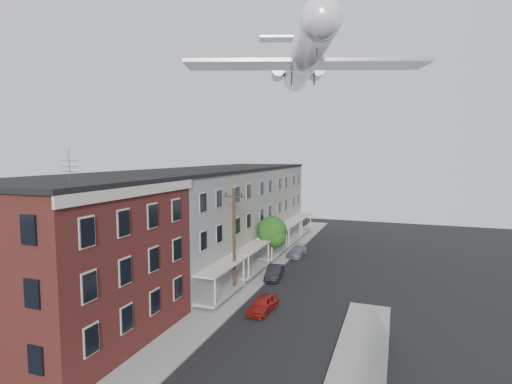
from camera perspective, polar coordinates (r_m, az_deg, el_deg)
sidewalk_left at (r=40.29m, az=0.41°, el=-11.55°), size 3.00×62.00×0.12m
curb_left at (r=39.86m, az=2.42°, el=-11.73°), size 0.15×62.00×0.14m
corner_building at (r=28.12m, az=-24.63°, el=-8.77°), size 10.31×12.30×12.15m
row_house_a at (r=35.32m, az=-13.72°, el=-5.65°), size 11.98×7.00×10.30m
row_house_b at (r=41.24m, az=-8.34°, el=-3.97°), size 11.98×7.00×10.30m
row_house_c at (r=47.45m, az=-4.36°, el=-2.70°), size 11.98×7.00×10.30m
row_house_d at (r=53.86m, az=-1.31°, el=-1.72°), size 11.98×7.00×10.30m
row_house_e at (r=60.40m, az=1.08°, el=-0.94°), size 11.98×7.00×10.30m
utility_pole at (r=33.74m, az=-3.15°, el=-6.81°), size 1.80×0.26×9.00m
street_tree at (r=43.02m, az=2.44°, el=-5.80°), size 3.22×3.20×5.20m
car_near at (r=31.11m, az=0.99°, el=-15.70°), size 1.79×3.70×1.22m
car_mid at (r=38.71m, az=2.65°, el=-11.39°), size 1.73×3.91×1.25m
car_far at (r=47.01m, az=5.88°, el=-8.45°), size 1.86×4.06×1.15m
airplane at (r=44.09m, az=6.79°, el=18.39°), size 23.83×27.28×7.92m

